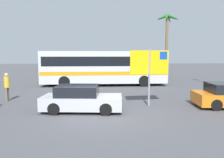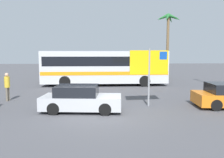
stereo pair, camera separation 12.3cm
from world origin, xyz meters
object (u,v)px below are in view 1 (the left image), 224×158
Objects in this scene: bus_front_coach at (104,66)px; pedestrian_by_bus at (7,85)px; bus_rear_coach at (105,65)px; ferry_sign at (150,65)px; car_silver at (81,99)px.

pedestrian_by_bus is at bearing -132.48° from bus_front_coach.
ferry_sign reaches higher than bus_rear_coach.
ferry_sign is (2.06, -12.25, 0.54)m from bus_rear_coach.
bus_front_coach reaches higher than car_silver.
bus_rear_coach is 13.35m from car_silver.
pedestrian_by_bus is at bearing 154.96° from car_silver.
ferry_sign reaches higher than car_silver.
bus_rear_coach is (0.19, 3.57, 0.00)m from bus_front_coach.
car_silver is 5.51m from pedestrian_by_bus.
car_silver is (-1.51, -9.62, -1.15)m from bus_front_coach.
ferry_sign is 1.83× the size of pedestrian_by_bus.
bus_front_coach and bus_rear_coach have the same top height.
bus_front_coach is at bearing -93.11° from bus_rear_coach.
ferry_sign is 4.23m from car_silver.
bus_rear_coach is at bearing 86.89° from bus_front_coach.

